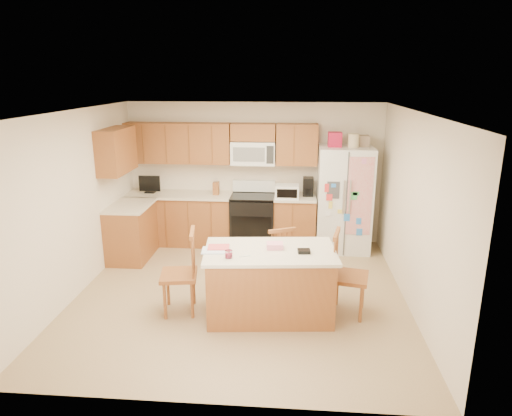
# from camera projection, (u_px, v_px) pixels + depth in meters

# --- Properties ---
(ground) EXTENTS (4.50, 4.50, 0.00)m
(ground) POSITION_uv_depth(u_px,v_px,m) (241.00, 293.00, 6.38)
(ground) COLOR #96754D
(ground) RESTS_ON ground
(room_shell) EXTENTS (4.60, 4.60, 2.52)m
(room_shell) POSITION_uv_depth(u_px,v_px,m) (240.00, 194.00, 5.98)
(room_shell) COLOR beige
(room_shell) RESTS_ON ground
(cabinetry) EXTENTS (3.36, 1.56, 2.15)m
(cabinetry) POSITION_uv_depth(u_px,v_px,m) (196.00, 196.00, 7.92)
(cabinetry) COLOR #965A30
(cabinetry) RESTS_ON ground
(stove) EXTENTS (0.76, 0.65, 1.13)m
(stove) POSITION_uv_depth(u_px,v_px,m) (253.00, 220.00, 8.10)
(stove) COLOR black
(stove) RESTS_ON ground
(refrigerator) EXTENTS (0.90, 0.79, 2.04)m
(refrigerator) POSITION_uv_depth(u_px,v_px,m) (344.00, 198.00, 7.79)
(refrigerator) COLOR white
(refrigerator) RESTS_ON ground
(island) EXTENTS (1.68, 1.08, 0.97)m
(island) POSITION_uv_depth(u_px,v_px,m) (270.00, 282.00, 5.71)
(island) COLOR #965A30
(island) RESTS_ON ground
(windsor_chair_left) EXTENTS (0.52, 0.54, 1.09)m
(windsor_chair_left) POSITION_uv_depth(u_px,v_px,m) (181.00, 274.00, 5.77)
(windsor_chair_left) COLOR #965A30
(windsor_chair_left) RESTS_ON ground
(windsor_chair_back) EXTENTS (0.53, 0.52, 0.95)m
(windsor_chair_back) POSITION_uv_depth(u_px,v_px,m) (278.00, 260.00, 6.39)
(windsor_chair_back) COLOR #965A30
(windsor_chair_back) RESTS_ON ground
(windsor_chair_right) EXTENTS (0.53, 0.55, 1.08)m
(windsor_chair_right) POSITION_uv_depth(u_px,v_px,m) (347.00, 276.00, 5.72)
(windsor_chair_right) COLOR #965A30
(windsor_chair_right) RESTS_ON ground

